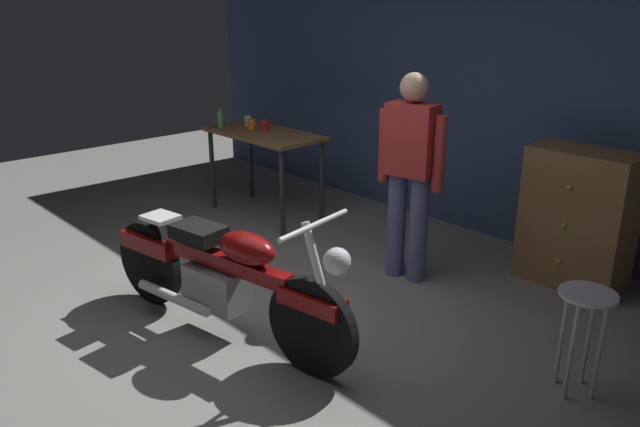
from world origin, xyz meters
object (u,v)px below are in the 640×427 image
object	(u,v)px
shop_stool	(585,315)
mug_white_ceramic	(248,121)
mug_red_diner	(265,125)
wooden_dresser	(578,218)
mug_orange_travel	(251,124)
person_standing	(410,169)
bottle	(221,119)
motorcycle	(223,275)

from	to	relation	value
shop_stool	mug_white_ceramic	xyz separation A→B (m)	(-4.03, 0.69, 0.46)
mug_red_diner	mug_white_ceramic	bearing A→B (deg)	177.20
mug_white_ceramic	mug_red_diner	bearing A→B (deg)	-2.80
mug_white_ceramic	wooden_dresser	bearing A→B (deg)	12.07
mug_red_diner	mug_orange_travel	size ratio (longest dim) A/B	0.94
person_standing	mug_orange_travel	distance (m)	2.18
mug_red_diner	bottle	xyz separation A→B (m)	(-0.40, -0.28, 0.04)
person_standing	shop_stool	xyz separation A→B (m)	(1.68, -0.50, -0.43)
motorcycle	mug_red_diner	xyz separation A→B (m)	(-1.78, 1.80, 0.51)
person_standing	mug_orange_travel	bearing A→B (deg)	-12.86
shop_stool	mug_white_ceramic	bearing A→B (deg)	170.26
person_standing	mug_white_ceramic	size ratio (longest dim) A/B	15.04
wooden_dresser	mug_orange_travel	bearing A→B (deg)	-165.83
person_standing	bottle	size ratio (longest dim) A/B	6.93
mug_orange_travel	bottle	size ratio (longest dim) A/B	0.50
wooden_dresser	motorcycle	bearing A→B (deg)	-116.09
shop_stool	mug_orange_travel	xyz separation A→B (m)	(-3.86, 0.61, 0.45)
person_standing	bottle	world-z (taller)	person_standing
motorcycle	mug_orange_travel	xyz separation A→B (m)	(-1.92, 1.73, 0.50)
mug_white_ceramic	bottle	world-z (taller)	bottle
mug_red_diner	mug_orange_travel	distance (m)	0.16
mug_orange_travel	bottle	world-z (taller)	bottle
wooden_dresser	mug_white_ceramic	bearing A→B (deg)	-167.93
mug_orange_travel	motorcycle	bearing A→B (deg)	-41.93
motorcycle	mug_orange_travel	distance (m)	2.63
shop_stool	mug_white_ceramic	world-z (taller)	mug_white_ceramic
motorcycle	bottle	bearing A→B (deg)	136.20
wooden_dresser	mug_red_diner	world-z (taller)	wooden_dresser
mug_orange_travel	bottle	bearing A→B (deg)	-141.22
wooden_dresser	mug_orange_travel	world-z (taller)	wooden_dresser
person_standing	mug_red_diner	world-z (taller)	person_standing
mug_orange_travel	mug_white_ceramic	bearing A→B (deg)	153.50
motorcycle	mug_red_diner	world-z (taller)	mug_red_diner
person_standing	shop_stool	distance (m)	1.81
wooden_dresser	mug_orange_travel	xyz separation A→B (m)	(-3.16, -0.80, 0.40)
person_standing	wooden_dresser	size ratio (longest dim) A/B	1.52
motorcycle	person_standing	bearing A→B (deg)	72.11
person_standing	wooden_dresser	xyz separation A→B (m)	(0.98, 0.90, -0.38)
wooden_dresser	mug_orange_travel	size ratio (longest dim) A/B	9.19
wooden_dresser	person_standing	bearing A→B (deg)	-137.36
mug_red_diner	wooden_dresser	bearing A→B (deg)	13.54
shop_stool	mug_red_diner	bearing A→B (deg)	169.69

